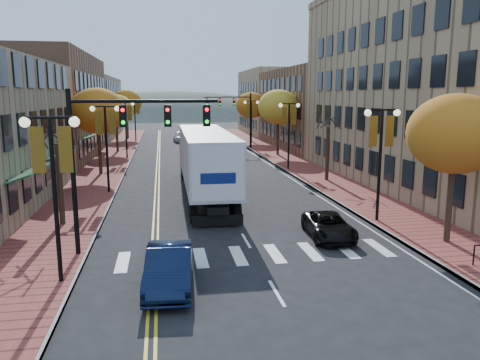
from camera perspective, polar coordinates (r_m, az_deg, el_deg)
name	(u,v)px	position (r m, az deg, el deg)	size (l,w,h in m)	color
ground	(264,272)	(18.47, 2.97, -11.13)	(200.00, 200.00, 0.00)	black
sidewalk_left	(111,161)	(50.00, -15.42, 2.28)	(4.00, 85.00, 0.15)	brown
sidewalk_right	(281,157)	(51.33, 5.01, 2.81)	(4.00, 85.00, 0.15)	brown
building_left_mid	(34,107)	(54.43, -23.81, 8.14)	(12.00, 24.00, 11.00)	brown
building_left_far	(76,108)	(78.92, -19.34, 8.30)	(12.00, 26.00, 9.50)	#9E8966
building_right_near	(459,85)	(39.62, 25.15, 10.45)	(15.00, 28.00, 15.00)	#997F5B
building_right_mid	(334,109)	(62.87, 11.39, 8.53)	(15.00, 24.00, 10.00)	brown
building_right_far	(289,102)	(83.79, 6.02, 9.41)	(15.00, 20.00, 11.00)	#9E8966
tree_left_a	(60,184)	(25.72, -21.08, -0.45)	(0.28, 0.28, 4.20)	#382619
tree_left_b	(98,111)	(41.13, -16.97, 8.06)	(4.48, 4.48, 7.21)	#382619
tree_left_c	(116,110)	(57.04, -14.90, 8.28)	(4.16, 4.16, 6.69)	#382619
tree_left_d	(127,103)	(74.97, -13.66, 9.16)	(4.61, 4.61, 7.42)	#382619
tree_right_a	(455,134)	(22.76, 24.75, 5.11)	(4.16, 4.16, 6.69)	#382619
tree_right_b	(327,153)	(37.31, 10.61, 3.22)	(0.28, 0.28, 4.20)	#382619
tree_right_c	(278,107)	(52.37, 4.69, 8.86)	(4.48, 4.48, 7.21)	#382619
tree_right_d	(251,105)	(68.00, 1.36, 9.09)	(4.35, 4.35, 7.00)	#382619
lamp_left_a	(53,167)	(17.36, -21.84, 1.44)	(1.96, 0.36, 6.05)	black
lamp_left_b	(106,132)	(33.08, -16.03, 5.67)	(1.96, 0.36, 6.05)	black
lamp_left_c	(125,119)	(50.97, -13.79, 7.27)	(1.96, 0.36, 6.05)	black
lamp_left_d	(135,112)	(68.92, -12.71, 8.03)	(1.96, 0.36, 6.05)	black
lamp_right_a	(381,143)	(25.52, 16.79, 4.36)	(1.96, 0.36, 6.05)	black
lamp_right_b	(289,123)	(42.37, 5.99, 6.94)	(1.96, 0.36, 6.05)	black
lamp_right_c	(251,115)	(59.89, 1.38, 7.97)	(1.96, 0.36, 6.05)	black
traffic_mast_near	(120,140)	(19.93, -14.45, 4.74)	(6.10, 0.35, 7.00)	black
traffic_mast_far	(236,110)	(59.52, -0.55, 8.56)	(6.10, 0.34, 7.00)	black
semi_truck	(204,157)	(31.85, -4.40, 2.80)	(3.02, 17.79, 4.44)	black
navy_sedan	(169,267)	(17.00, -8.62, -10.49)	(1.57, 4.50, 1.48)	black
black_suv	(329,226)	(22.88, 10.76, -5.50)	(1.93, 4.20, 1.17)	black
car_far_white	(180,136)	(68.98, -7.29, 5.29)	(1.89, 4.69, 1.60)	silver
car_far_silver	(199,135)	(72.62, -4.99, 5.54)	(2.08, 5.12, 1.49)	#9C9BA3
car_far_oncoming	(204,130)	(81.95, -4.44, 6.12)	(1.66, 4.76, 1.57)	#93949A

